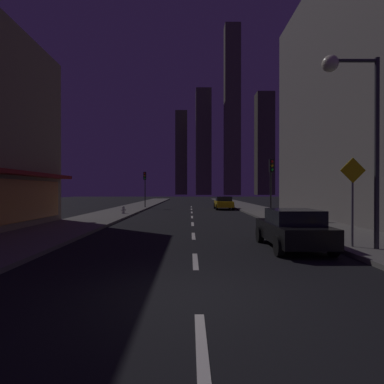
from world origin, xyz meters
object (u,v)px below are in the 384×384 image
Objects in this scene: traffic_light_far_left at (145,181)px; pedestrian_crossing_sign at (353,194)px; car_parked_near at (292,229)px; street_lamp_right at (353,104)px; fire_hydrant_far_left at (123,210)px; traffic_light_near_right at (271,175)px; car_parked_far at (224,203)px.

traffic_light_far_left reaches higher than pedestrian_crossing_sign.
pedestrian_crossing_sign reaches higher than car_parked_near.
street_lamp_right is 2.09× the size of pedestrian_crossing_sign.
pedestrian_crossing_sign is (11.50, -15.99, 1.56)m from fire_hydrant_far_left.
fire_hydrant_far_left is at bearing 121.37° from car_parked_near.
car_parked_near is at bearing -100.36° from traffic_light_near_right.
traffic_light_far_left is 1.33× the size of pedestrian_crossing_sign.
traffic_light_far_left is (-11.00, 15.33, 0.00)m from traffic_light_near_right.
traffic_light_near_right is at bearing 90.53° from pedestrian_crossing_sign.
car_parked_near is 1.01× the size of traffic_light_near_right.
traffic_light_near_right is 1.33× the size of pedestrian_crossing_sign.
pedestrian_crossing_sign reaches higher than fire_hydrant_far_left.
traffic_light_near_right and traffic_light_far_left have the same top height.
traffic_light_far_left is (-9.10, 25.72, 2.45)m from car_parked_near.
car_parked_far is at bearing 94.15° from street_lamp_right.
car_parked_far is 9.63m from traffic_light_far_left.
traffic_light_near_right reaches higher than car_parked_near.
traffic_light_near_right reaches higher than car_parked_far.
traffic_light_far_left is 28.76m from street_lamp_right.
traffic_light_near_right is (11.40, -5.19, 2.74)m from fire_hydrant_far_left.
traffic_light_near_right reaches higher than pedestrian_crossing_sign.
car_parked_near is 18.25m from fire_hydrant_far_left.
car_parked_far is at bearing 98.11° from traffic_light_near_right.
car_parked_far is 6.48× the size of fire_hydrant_far_left.
traffic_light_near_right is 0.64× the size of street_lamp_right.
traffic_light_near_right is at bearing -24.49° from fire_hydrant_far_left.
street_lamp_right reaches higher than car_parked_far.
street_lamp_right is at bearing -67.72° from traffic_light_far_left.
traffic_light_far_left reaches higher than car_parked_near.
street_lamp_right is 3.09m from pedestrian_crossing_sign.
street_lamp_right is at bearing -55.51° from fire_hydrant_far_left.
street_lamp_right is (1.78, -0.84, 4.33)m from car_parked_near.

